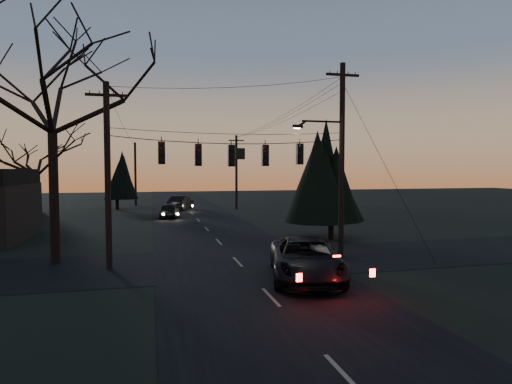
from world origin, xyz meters
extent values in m
plane|color=black|center=(0.00, 0.00, 0.00)|extent=(160.00, 160.00, 0.00)
cube|color=black|center=(0.00, 20.00, 0.01)|extent=(8.00, 120.00, 0.02)
cube|color=black|center=(0.00, 10.00, 0.01)|extent=(60.00, 7.00, 0.02)
cylinder|color=black|center=(-0.25, 10.00, 6.10)|extent=(11.50, 0.04, 0.04)
cylinder|color=black|center=(-8.63, 11.77, 3.15)|extent=(0.44, 0.44, 6.30)
cylinder|color=black|center=(7.30, 15.37, 0.80)|extent=(0.36, 0.36, 1.60)
cone|color=black|center=(7.30, 15.37, 4.31)|extent=(4.66, 4.66, 6.22)
cylinder|color=black|center=(-13.35, 28.68, 2.03)|extent=(0.44, 0.44, 4.06)
cylinder|color=black|center=(-7.88, 40.79, 0.80)|extent=(0.36, 0.36, 1.60)
cone|color=black|center=(-7.88, 40.79, 3.79)|extent=(3.46, 3.46, 5.18)
imported|color=black|center=(2.09, 6.08, 0.84)|extent=(4.15, 6.51, 1.67)
imported|color=black|center=(-2.43, 30.55, 0.71)|extent=(2.18, 4.33, 1.41)
imported|color=black|center=(-0.80, 38.55, 0.80)|extent=(3.32, 5.13, 1.60)
camera|label=1|loc=(-4.10, -10.42, 4.55)|focal=30.00mm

